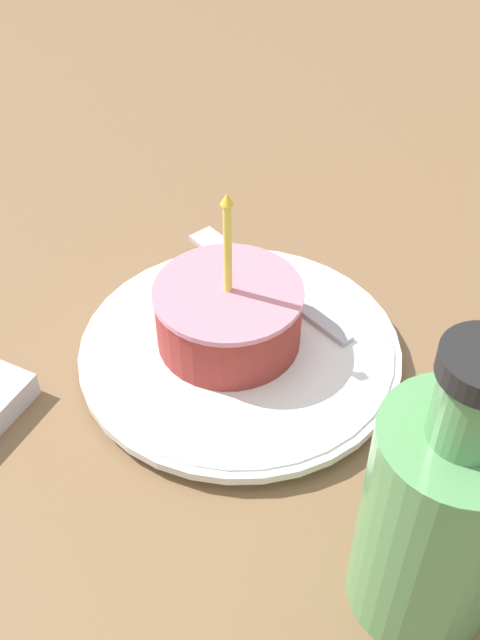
% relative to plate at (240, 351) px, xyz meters
% --- Properties ---
extents(ground_plane, '(2.40, 2.40, 0.04)m').
position_rel_plate_xyz_m(ground_plane, '(0.01, -0.02, -0.03)').
color(ground_plane, brown).
rests_on(ground_plane, ground).
extents(plate, '(0.25, 0.25, 0.02)m').
position_rel_plate_xyz_m(plate, '(0.00, 0.00, 0.00)').
color(plate, white).
rests_on(plate, ground_plane).
extents(cake_slice, '(0.11, 0.11, 0.13)m').
position_rel_plate_xyz_m(cake_slice, '(-0.01, 0.00, 0.03)').
color(cake_slice, '#99332D').
rests_on(cake_slice, plate).
extents(fork, '(0.18, 0.09, 0.00)m').
position_rel_plate_xyz_m(fork, '(-0.02, 0.08, 0.01)').
color(fork, '#B2B2B7').
rests_on(fork, plate).
extents(bottle, '(0.08, 0.08, 0.20)m').
position_rel_plate_xyz_m(bottle, '(0.18, -0.13, 0.07)').
color(bottle, '#599959').
rests_on(bottle, ground_plane).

